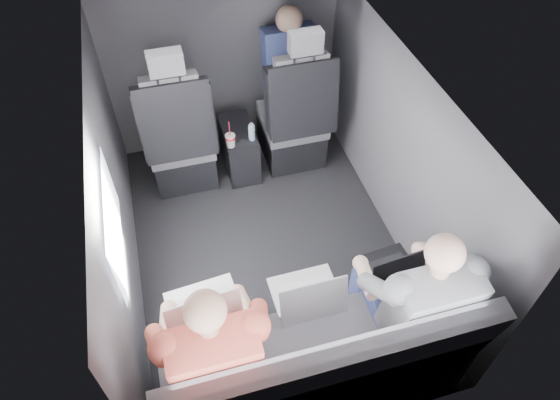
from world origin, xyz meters
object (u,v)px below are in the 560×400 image
object	(u,v)px
laptop_black	(390,268)
laptop_silver	(308,294)
front_seat_left	(180,143)
laptop_white	(204,309)
front_seat_right	(295,122)
center_console	(239,149)
passenger_rear_right	(412,296)
passenger_rear_left	(213,347)
soda_cup	(230,140)
passenger_front_right	(289,65)
water_bottle	(252,132)
rear_bench	(317,366)

from	to	relation	value
laptop_black	laptop_silver	bearing A→B (deg)	-175.72
front_seat_left	laptop_white	bearing A→B (deg)	-92.44
front_seat_right	laptop_silver	xyz separation A→B (m)	(-0.44, -1.65, 0.23)
center_console	passenger_rear_right	size ratio (longest dim) A/B	0.39
laptop_white	passenger_rear_left	bearing A→B (deg)	-88.67
front_seat_right	center_console	size ratio (longest dim) A/B	2.64
soda_cup	laptop_black	xyz separation A→B (m)	(0.58, -1.48, 0.17)
soda_cup	passenger_front_right	size ratio (longest dim) A/B	0.29
center_console	water_bottle	xyz separation A→B (m)	(0.08, -0.14, 0.27)
water_bottle	laptop_white	bearing A→B (deg)	-111.78
passenger_rear_right	laptop_white	bearing A→B (deg)	168.78
laptop_silver	passenger_rear_left	bearing A→B (deg)	-163.67
front_seat_right	soda_cup	distance (m)	0.56
front_seat_left	passenger_rear_right	world-z (taller)	front_seat_left
front_seat_left	laptop_black	size ratio (longest dim) A/B	3.91
soda_cup	laptop_silver	xyz separation A→B (m)	(0.10, -1.51, 0.18)
passenger_rear_left	water_bottle	bearing A→B (deg)	70.81
center_console	laptop_white	size ratio (longest dim) A/B	1.23
front_seat_left	passenger_front_right	distance (m)	1.02
laptop_black	passenger_front_right	world-z (taller)	passenger_front_right
soda_cup	laptop_black	world-z (taller)	laptop_black
center_console	laptop_silver	distance (m)	1.75
passenger_rear_left	passenger_rear_right	size ratio (longest dim) A/B	1.00
rear_bench	passenger_rear_left	world-z (taller)	passenger_rear_left
passenger_rear_right	passenger_front_right	size ratio (longest dim) A/B	1.54
front_seat_left	passenger_rear_left	distance (m)	1.82
passenger_rear_left	passenger_front_right	distance (m)	2.29
front_seat_left	front_seat_right	size ratio (longest dim) A/B	1.00
water_bottle	laptop_black	xyz separation A→B (m)	(0.41, -1.51, 0.16)
rear_bench	water_bottle	world-z (taller)	rear_bench
front_seat_left	front_seat_right	world-z (taller)	same
rear_bench	soda_cup	world-z (taller)	rear_bench
passenger_rear_right	passenger_front_right	xyz separation A→B (m)	(-0.06, 2.06, 0.12)
front_seat_left	passenger_rear_left	size ratio (longest dim) A/B	1.04
front_seat_left	front_seat_right	distance (m)	0.90
front_seat_right	laptop_silver	size ratio (longest dim) A/B	3.59
front_seat_right	passenger_front_right	size ratio (longest dim) A/B	1.60
laptop_white	passenger_front_right	world-z (taller)	passenger_front_right
rear_bench	passenger_rear_right	bearing A→B (deg)	10.24
soda_cup	water_bottle	xyz separation A→B (m)	(0.17, 0.04, 0.01)
passenger_front_right	front_seat_right	bearing A→B (deg)	-94.39
front_seat_left	laptop_black	xyz separation A→B (m)	(0.94, -1.62, 0.23)
rear_bench	passenger_rear_left	xyz separation A→B (m)	(-0.51, 0.10, 0.32)
laptop_silver	passenger_rear_right	xyz separation A→B (m)	(0.51, -0.15, -0.01)
passenger_rear_left	passenger_rear_right	world-z (taller)	passenger_rear_left
laptop_black	water_bottle	bearing A→B (deg)	105.24
water_bottle	laptop_silver	bearing A→B (deg)	-92.46
laptop_silver	passenger_rear_right	size ratio (longest dim) A/B	0.29
passenger_rear_right	laptop_black	bearing A→B (deg)	100.87
soda_cup	passenger_rear_left	size ratio (longest dim) A/B	0.19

